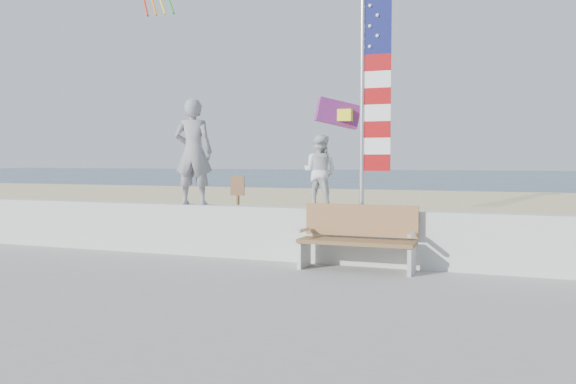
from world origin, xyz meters
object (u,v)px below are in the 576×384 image
object	(u,v)px
adult	(193,152)
child	(320,171)
bench	(358,237)
flag	(370,90)

from	to	relation	value
adult	child	size ratio (longest dim) A/B	1.55
adult	bench	world-z (taller)	adult
adult	bench	size ratio (longest dim) A/B	1.05
adult	child	world-z (taller)	adult
adult	flag	size ratio (longest dim) A/B	0.54
child	adult	bearing A→B (deg)	6.92
adult	child	bearing A→B (deg)	167.73
adult	bench	bearing A→B (deg)	159.52
bench	adult	bearing A→B (deg)	171.79
bench	child	bearing A→B (deg)	149.39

